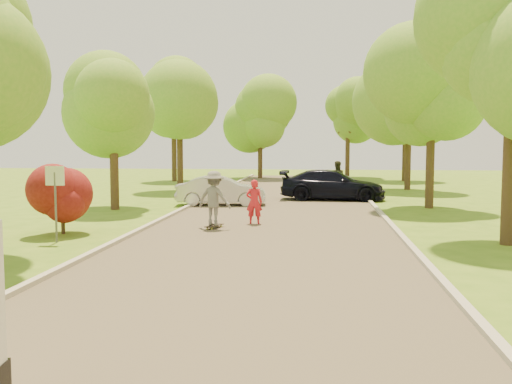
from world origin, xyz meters
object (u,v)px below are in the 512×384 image
at_px(street_sign, 55,188).
at_px(silver_sedan, 221,191).
at_px(longboard, 214,226).
at_px(skateboarder, 214,198).
at_px(person_striped, 254,202).
at_px(person_olive, 337,178).
at_px(dark_sedan, 332,185).

xyz_separation_m(street_sign, silver_sedan, (3.00, 10.13, -0.90)).
distance_m(silver_sedan, longboard, 7.16).
distance_m(street_sign, longboard, 5.23).
xyz_separation_m(street_sign, skateboarder, (3.99, 3.05, -0.55)).
relative_size(person_striped, person_olive, 0.84).
height_order(person_striped, person_olive, person_olive).
xyz_separation_m(silver_sedan, longboard, (0.98, -7.07, -0.57)).
bearing_deg(person_striped, dark_sedan, -108.72).
distance_m(street_sign, person_olive, 17.69).
relative_size(street_sign, skateboarder, 1.21).
height_order(street_sign, longboard, street_sign).
bearing_deg(street_sign, person_olive, 61.65).
bearing_deg(person_olive, person_striped, 69.32).
bearing_deg(silver_sedan, dark_sedan, -65.37).
height_order(silver_sedan, person_olive, person_olive).
xyz_separation_m(silver_sedan, person_olive, (5.39, 5.43, 0.27)).
height_order(silver_sedan, person_striped, person_striped).
bearing_deg(street_sign, skateboarder, 37.45).
height_order(longboard, person_striped, person_striped).
bearing_deg(street_sign, silver_sedan, 73.47).
distance_m(street_sign, person_striped, 6.74).
bearing_deg(street_sign, person_striped, 39.25).
xyz_separation_m(dark_sedan, person_olive, (0.30, 2.46, 0.18)).
bearing_deg(dark_sedan, person_striped, 164.08).
bearing_deg(silver_sedan, person_striped, -165.32).
bearing_deg(silver_sedan, longboard, -177.68).
relative_size(silver_sedan, dark_sedan, 0.78).
relative_size(dark_sedan, longboard, 5.42).
bearing_deg(silver_sedan, street_sign, 157.88).
bearing_deg(skateboarder, person_olive, -90.90).
bearing_deg(person_striped, longboard, 44.16).
height_order(street_sign, person_striped, street_sign).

